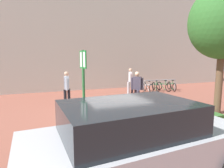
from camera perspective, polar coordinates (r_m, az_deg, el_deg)
The scene contains 12 objects.
ground_plane at distance 8.31m, azimuth 0.88°, elevation -8.62°, with size 60.00×60.00×0.00m, color brown.
building_facade at distance 14.96m, azimuth -10.01°, elevation 17.82°, with size 28.00×1.20×10.00m, color beige.
planter_strip at distance 6.74m, azimuth 8.55°, elevation -11.90°, with size 7.00×1.10×0.16m, color #336028.
tree_sidewalk at distance 9.12m, azimuth 30.82°, elevation 15.83°, with size 2.73×2.73×5.31m.
parking_sign_post at distance 5.65m, azimuth -8.66°, elevation 1.03°, with size 0.12×0.36×2.58m.
bike_at_sign at distance 6.10m, azimuth -8.12°, elevation -11.33°, with size 1.55×0.76×0.86m.
bike_rack_cluster at distance 14.11m, azimuth 14.36°, elevation -0.66°, with size 2.66×1.70×0.83m.
bollard_steel at distance 11.83m, azimuth 5.01°, elevation -1.52°, with size 0.16×0.16×0.90m, color #ADADB2.
person_suited_navy at distance 9.19m, azimuth 7.61°, elevation -0.83°, with size 0.49×0.52×1.72m.
person_shirt_white at distance 9.47m, azimuth -13.60°, elevation -0.73°, with size 0.34×0.60×1.72m.
person_shirt_blue at distance 12.47m, azimuth 5.61°, elevation 1.42°, with size 0.45×0.54×1.72m.
car_silver_sedan at distance 3.75m, azimuth 7.27°, elevation -17.15°, with size 4.38×2.18×1.54m.
Camera 1 is at (-3.06, -7.36, 2.32)m, focal length 30.05 mm.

